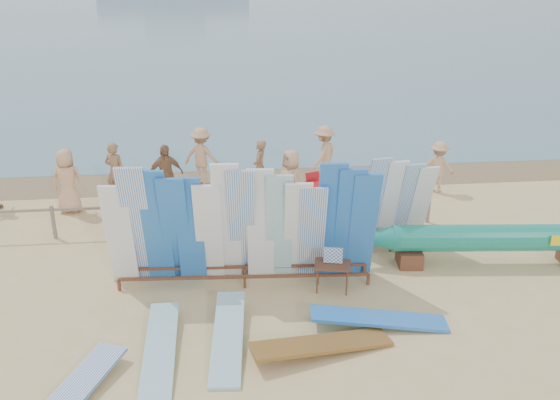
{
  "coord_description": "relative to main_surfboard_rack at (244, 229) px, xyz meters",
  "views": [
    {
      "loc": [
        0.39,
        -11.54,
        6.62
      ],
      "look_at": [
        1.81,
        2.17,
        1.16
      ],
      "focal_mm": 38.0,
      "sensor_mm": 36.0,
      "label": 1
    }
  ],
  "objects": [
    {
      "name": "fence",
      "position": [
        -0.81,
        2.83,
        -0.69
      ],
      "size": [
        12.08,
        0.08,
        0.9
      ],
      "color": "gray",
      "rests_on": "ground"
    },
    {
      "name": "beachgoer_9",
      "position": [
        2.89,
        6.41,
        -0.37
      ],
      "size": [
        1.11,
        1.29,
        1.89
      ],
      "primitive_type": "imported",
      "rotation": [
        0.0,
        0.0,
        4.1
      ],
      "color": "tan",
      "rests_on": "ground"
    },
    {
      "name": "wet_sand_strip",
      "position": [
        -0.81,
        7.03,
        -1.32
      ],
      "size": [
        40.0,
        2.6,
        0.01
      ],
      "primitive_type": "cube",
      "color": "olive",
      "rests_on": "ground"
    },
    {
      "name": "beachgoer_extra_0",
      "position": [
        6.28,
        5.16,
        -0.51
      ],
      "size": [
        1.13,
        0.88,
        1.62
      ],
      "primitive_type": "imported",
      "rotation": [
        0.0,
        0.0,
        2.65
      ],
      "color": "tan",
      "rests_on": "ground"
    },
    {
      "name": "vendor_table",
      "position": [
        1.88,
        -0.53,
        -0.98
      ],
      "size": [
        0.87,
        0.7,
        1.02
      ],
      "rotation": [
        0.0,
        0.0,
        -0.23
      ],
      "color": "brown",
      "rests_on": "ground"
    },
    {
      "name": "ground",
      "position": [
        -0.81,
        -0.17,
        -1.32
      ],
      "size": [
        160.0,
        160.0,
        0.0
      ],
      "primitive_type": "plane",
      "color": "#D9BB7D",
      "rests_on": "ground"
    },
    {
      "name": "beach_chair_left",
      "position": [
        -1.0,
        4.03,
        -1.09
      ],
      "size": [
        0.53,
        0.55,
        0.79
      ],
      "rotation": [
        0.0,
        0.0,
        0.07
      ],
      "color": "#B21317",
      "rests_on": "ground"
    },
    {
      "name": "flat_board_c",
      "position": [
        1.28,
        -2.73,
        -1.32
      ],
      "size": [
        2.75,
        1.15,
        0.34
      ],
      "primitive_type": "cube",
      "rotation": [
        0.1,
        0.0,
        1.8
      ],
      "color": "brown",
      "rests_on": "ground"
    },
    {
      "name": "main_surfboard_rack",
      "position": [
        0.0,
        0.0,
        0.0
      ],
      "size": [
        5.89,
        1.14,
        2.94
      ],
      "rotation": [
        0.0,
        0.0,
        -0.06
      ],
      "color": "brown",
      "rests_on": "ground"
    },
    {
      "name": "beach_chair_right",
      "position": [
        1.51,
        3.38,
        -1.06
      ],
      "size": [
        0.73,
        0.74,
        0.88
      ],
      "rotation": [
        0.0,
        0.0,
        0.38
      ],
      "color": "#B21317",
      "rests_on": "ground"
    },
    {
      "name": "beachgoer_7",
      "position": [
        0.75,
        5.65,
        -0.48
      ],
      "size": [
        0.5,
        0.69,
        1.68
      ],
      "primitive_type": "imported",
      "rotation": [
        0.0,
        0.0,
        4.42
      ],
      "color": "#8C6042",
      "rests_on": "ground"
    },
    {
      "name": "beachgoer_3",
      "position": [
        -1.05,
        6.6,
        -0.38
      ],
      "size": [
        1.32,
        0.93,
        1.88
      ],
      "primitive_type": "imported",
      "rotation": [
        0.0,
        0.0,
        2.75
      ],
      "color": "tan",
      "rests_on": "ground"
    },
    {
      "name": "stroller",
      "position": [
        2.31,
        4.07,
        -0.89
      ],
      "size": [
        0.78,
        0.91,
        1.05
      ],
      "rotation": [
        0.0,
        0.0,
        0.39
      ],
      "color": "#B21317",
      "rests_on": "ground"
    },
    {
      "name": "beachgoer_6",
      "position": [
        1.51,
        3.91,
        -0.38
      ],
      "size": [
        0.7,
        1.01,
        1.88
      ],
      "primitive_type": "imported",
      "rotation": [
        0.0,
        0.0,
        5.03
      ],
      "color": "tan",
      "rests_on": "ground"
    },
    {
      "name": "beachgoer_4",
      "position": [
        -2.07,
        4.97,
        -0.4
      ],
      "size": [
        1.17,
        0.85,
        1.83
      ],
      "primitive_type": "imported",
      "rotation": [
        0.0,
        0.0,
        0.4
      ],
      "color": "#8C6042",
      "rests_on": "ground"
    },
    {
      "name": "beachgoer_0",
      "position": [
        -4.81,
        4.66,
        -0.38
      ],
      "size": [
        0.96,
        0.54,
        1.88
      ],
      "primitive_type": "imported",
      "rotation": [
        0.0,
        0.0,
        3.02
      ],
      "color": "tan",
      "rests_on": "ground"
    },
    {
      "name": "flat_board_a",
      "position": [
        -1.67,
        -2.49,
        -1.32
      ],
      "size": [
        0.57,
        2.7,
        0.26
      ],
      "primitive_type": "cube",
      "rotation": [
        0.07,
        0.0,
        0.0
      ],
      "color": "#82C0D0",
      "rests_on": "ground"
    },
    {
      "name": "beachgoer_1",
      "position": [
        -3.59,
        5.43,
        -0.41
      ],
      "size": [
        0.75,
        0.59,
        1.81
      ],
      "primitive_type": "imported",
      "rotation": [
        0.0,
        0.0,
        2.74
      ],
      "color": "#8C6042",
      "rests_on": "ground"
    },
    {
      "name": "flat_board_d",
      "position": [
        2.54,
        -1.99,
        -1.32
      ],
      "size": [
        2.74,
        0.86,
        0.31
      ],
      "primitive_type": "cube",
      "rotation": [
        0.09,
        0.0,
        1.46
      ],
      "color": "blue",
      "rests_on": "ground"
    },
    {
      "name": "side_surfboard_rack",
      "position": [
        3.65,
        1.37,
        -0.19
      ],
      "size": [
        2.22,
        0.94,
        2.5
      ],
      "rotation": [
        0.0,
        0.0,
        0.14
      ],
      "color": "brown",
      "rests_on": "ground"
    },
    {
      "name": "flat_board_b",
      "position": [
        -0.43,
        -2.28,
        -1.32
      ],
      "size": [
        0.76,
        2.73,
        0.33
      ],
      "primitive_type": "cube",
      "rotation": [
        0.1,
        0.0,
        -0.08
      ],
      "color": "#82C0D0",
      "rests_on": "ground"
    },
    {
      "name": "outrigger_canoe",
      "position": [
        5.86,
        0.26,
        -0.67
      ],
      "size": [
        7.19,
        1.25,
        1.02
      ],
      "rotation": [
        0.0,
        0.0,
        -0.09
      ],
      "color": "brown",
      "rests_on": "ground"
    }
  ]
}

